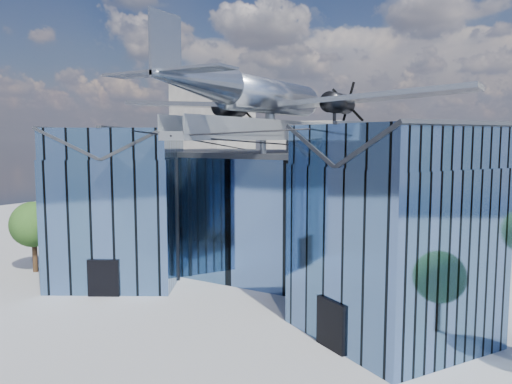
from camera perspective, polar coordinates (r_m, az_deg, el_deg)
The scene contains 5 objects.
ground_plane at distance 35.08m, azimuth -1.72°, elevation -12.08°, with size 120.00×120.00×0.00m, color gray.
museum at distance 38.72m, azimuth 2.92°, elevation -1.93°, with size 32.88×24.50×17.60m.
bg_towers at distance 80.23m, azimuth 19.19°, elevation 5.10°, with size 77.00×24.50×26.00m.
tree_plaza_w at distance 44.76m, azimuth -24.09°, elevation -3.42°, with size 3.86×3.86×5.85m.
tree_side_w at distance 52.88m, azimuth -15.60°, elevation -2.43°, with size 3.38×3.38×4.89m.
Camera 1 is at (18.07, -28.00, 10.95)m, focal length 35.00 mm.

